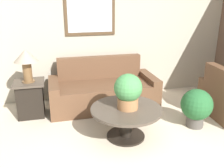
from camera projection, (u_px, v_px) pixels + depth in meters
wall_back at (122, 35)px, 5.23m from camera, size 6.58×0.09×2.60m
couch_main at (103, 91)px, 4.90m from camera, size 2.05×0.92×0.93m
coffee_table at (126, 116)px, 3.77m from camera, size 1.07×1.07×0.49m
side_table at (31, 98)px, 4.50m from camera, size 0.53×0.53×0.65m
table_lamp at (26, 59)px, 4.26m from camera, size 0.41×0.41×0.58m
potted_plant_on_table at (128, 91)px, 3.64m from camera, size 0.42×0.42×0.53m
potted_plant_floor at (196, 106)px, 4.09m from camera, size 0.52×0.52×0.65m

